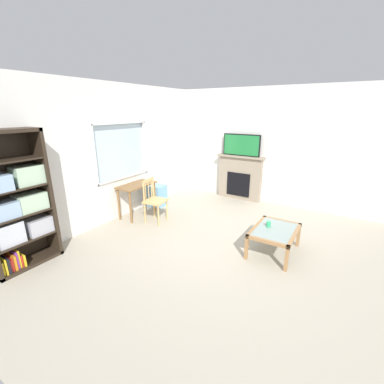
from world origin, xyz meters
The scene contains 11 objects.
ground centered at (0.00, 0.00, -0.01)m, with size 6.21×6.04×0.02m, color #B2A893.
wall_back_with_window centered at (-0.02, 2.52, 1.37)m, with size 5.21×0.15×2.75m.
wall_right centered at (2.66, 0.00, 1.37)m, with size 0.12×5.24×2.75m, color silver.
bookshelf centered at (-2.04, 2.28, 0.93)m, with size 0.90×0.38×1.99m.
desk_under_window centered at (0.25, 2.17, 0.58)m, with size 0.86×0.44×0.71m.
wooden_chair centered at (0.20, 1.66, 0.46)m, with size 0.47×0.45×0.90m.
plastic_drawer_unit centered at (0.95, 2.22, 0.25)m, with size 0.35×0.40×0.50m, color #72ADDB.
fireplace centered at (2.51, 0.73, 0.57)m, with size 0.26×1.20×1.13m.
tv centered at (2.49, 0.73, 1.40)m, with size 0.06×0.95×0.53m.
coffee_table centered at (0.27, -0.79, 0.35)m, with size 0.91×0.65×0.41m.
sippy_cup centered at (0.31, -0.67, 0.46)m, with size 0.07×0.07×0.09m, color #33B770.
Camera 1 is at (-3.61, -1.65, 2.23)m, focal length 24.16 mm.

